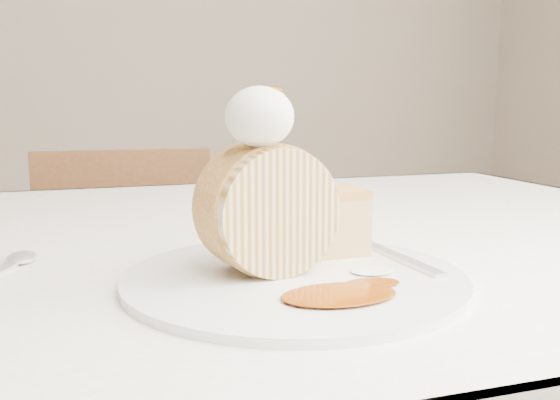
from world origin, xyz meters
name	(u,v)px	position (x,y,z in m)	size (l,w,h in m)	color
table	(197,308)	(0.00, 0.20, 0.66)	(1.40, 0.90, 0.75)	white
chair_far	(126,291)	(-0.04, 0.96, 0.46)	(0.38, 0.38, 0.80)	brown
plate	(294,278)	(0.05, -0.02, 0.75)	(0.30, 0.30, 0.01)	white
roulade_slice	(267,209)	(0.03, 0.00, 0.81)	(0.11, 0.11, 0.06)	beige
cake_chunk	(327,225)	(0.10, 0.05, 0.79)	(0.07, 0.06, 0.06)	tan
whipped_cream	(260,117)	(0.02, -0.01, 0.89)	(0.06, 0.06, 0.05)	silver
caramel_drizzle	(266,82)	(0.03, -0.01, 0.92)	(0.03, 0.02, 0.01)	#7F3205
caramel_pool	(339,294)	(0.06, -0.09, 0.76)	(0.09, 0.06, 0.00)	#7F3205
fork	(401,258)	(0.16, 0.00, 0.76)	(0.02, 0.18, 0.00)	silver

